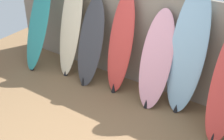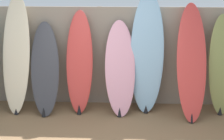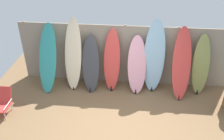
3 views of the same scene
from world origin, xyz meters
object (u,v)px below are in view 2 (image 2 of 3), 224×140
object	(u,v)px
surfboard_charcoal_2	(45,70)
surfboard_red_3	(80,63)
surfboard_pink_4	(120,69)
surfboard_red_6	(192,63)
surfboard_cream_1	(16,55)
surfboard_olive_7	(222,66)
surfboard_skyblue_5	(147,55)

from	to	relation	value
surfboard_charcoal_2	surfboard_red_3	xyz separation A→B (m)	(0.59, 0.08, 0.10)
surfboard_pink_4	surfboard_red_6	size ratio (longest dim) A/B	0.84
surfboard_cream_1	surfboard_red_6	world-z (taller)	surfboard_cream_1
surfboard_charcoal_2	surfboard_olive_7	world-z (taller)	surfboard_olive_7
surfboard_charcoal_2	surfboard_skyblue_5	world-z (taller)	surfboard_skyblue_5
surfboard_cream_1	surfboard_pink_4	xyz separation A→B (m)	(1.80, -0.03, -0.23)
surfboard_red_6	surfboard_olive_7	distance (m)	0.58
surfboard_charcoal_2	surfboard_pink_4	size ratio (longest dim) A/B	0.98
surfboard_pink_4	surfboard_skyblue_5	xyz separation A→B (m)	(0.46, 0.11, 0.24)
surfboard_charcoal_2	surfboard_skyblue_5	distance (m)	1.78
surfboard_skyblue_5	surfboard_red_3	bearing A→B (deg)	-176.65
surfboard_pink_4	surfboard_red_6	distance (m)	1.20
surfboard_charcoal_2	surfboard_red_6	world-z (taller)	surfboard_red_6
surfboard_cream_1	surfboard_olive_7	size ratio (longest dim) A/B	1.19
surfboard_charcoal_2	surfboard_red_6	bearing A→B (deg)	-1.10
surfboard_olive_7	surfboard_red_6	bearing A→B (deg)	-164.50
surfboard_charcoal_2	surfboard_red_6	xyz separation A→B (m)	(2.48, -0.05, 0.17)
surfboard_charcoal_2	surfboard_red_3	distance (m)	0.61
surfboard_cream_1	surfboard_pink_4	distance (m)	1.81
surfboard_pink_4	surfboard_red_6	world-z (taller)	surfboard_red_6
surfboard_red_3	surfboard_pink_4	size ratio (longest dim) A/B	1.11
surfboard_red_6	surfboard_olive_7	bearing A→B (deg)	15.50
surfboard_skyblue_5	surfboard_red_6	size ratio (longest dim) A/B	1.09
surfboard_cream_1	surfboard_charcoal_2	world-z (taller)	surfboard_cream_1
surfboard_cream_1	surfboard_skyblue_5	world-z (taller)	surfboard_skyblue_5
surfboard_cream_1	surfboard_red_3	world-z (taller)	surfboard_cream_1
surfboard_charcoal_2	surfboard_red_3	world-z (taller)	surfboard_red_3
surfboard_cream_1	surfboard_red_6	distance (m)	2.99
surfboard_red_3	surfboard_skyblue_5	world-z (taller)	surfboard_skyblue_5
surfboard_red_3	surfboard_red_6	xyz separation A→B (m)	(1.89, -0.12, 0.06)
surfboard_skyblue_5	surfboard_red_6	distance (m)	0.76
surfboard_cream_1	surfboard_red_6	size ratio (longest dim) A/B	1.07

